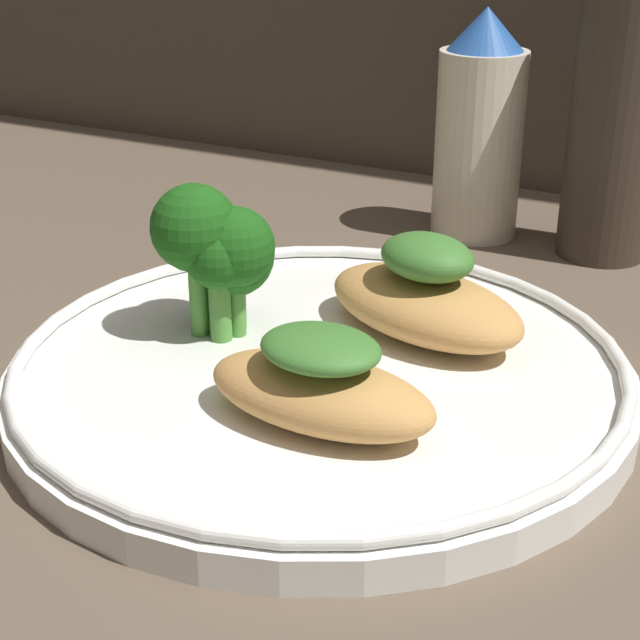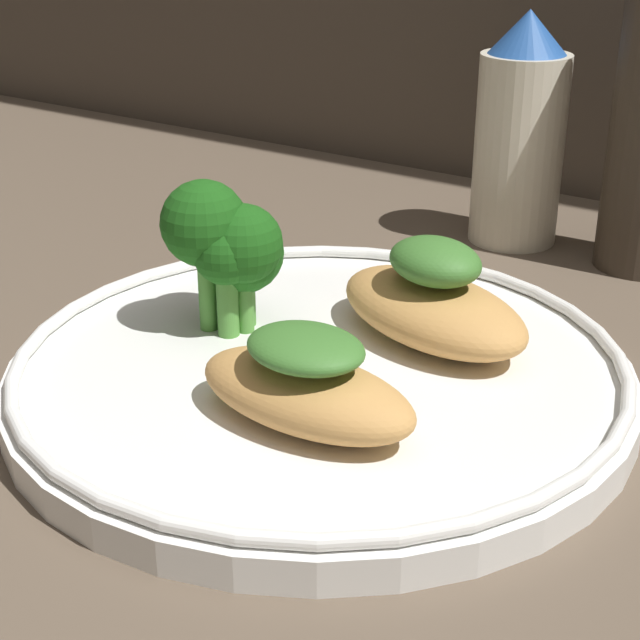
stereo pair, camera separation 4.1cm
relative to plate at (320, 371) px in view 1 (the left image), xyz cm
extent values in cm
cube|color=brown|center=(0.00, 0.00, -1.49)|extent=(180.00, 180.00, 1.00)
cylinder|color=white|center=(0.00, 0.00, -0.29)|extent=(26.52, 26.52, 1.40)
torus|color=white|center=(0.00, 0.00, 0.71)|extent=(25.92, 25.92, 0.60)
ellipsoid|color=tan|center=(2.33, -4.38, 1.65)|extent=(9.28, 4.64, 2.49)
ellipsoid|color=#3D752D|center=(2.33, -4.38, 3.55)|extent=(4.72, 3.80, 1.30)
ellipsoid|color=tan|center=(2.76, 4.80, 1.77)|extent=(11.30, 8.39, 2.72)
ellipsoid|color=#3D752D|center=(2.76, 4.80, 4.10)|extent=(5.32, 4.75, 1.94)
cylinder|color=#4C8E38|center=(-4.59, 0.75, 1.89)|extent=(0.78, 0.78, 2.97)
sphere|color=#195114|center=(-4.59, 0.75, 4.62)|extent=(3.54, 3.54, 3.54)
cylinder|color=#4C8E38|center=(-5.06, 1.31, 1.53)|extent=(1.01, 1.01, 2.25)
sphere|color=#195114|center=(-5.06, 1.31, 3.96)|extent=(3.71, 3.71, 3.71)
cylinder|color=#4C8E38|center=(-6.44, 1.55, 2.18)|extent=(1.02, 1.02, 3.55)
sphere|color=#195114|center=(-6.44, 1.55, 4.93)|extent=(2.78, 2.78, 2.78)
cylinder|color=#4C8E38|center=(-6.12, 0.29, 2.27)|extent=(0.82, 0.82, 3.71)
sphere|color=#195114|center=(-6.12, 0.29, 5.47)|extent=(3.85, 3.85, 3.85)
cylinder|color=#4C8E38|center=(-4.97, -0.17, 1.89)|extent=(0.98, 0.98, 2.96)
sphere|color=#195114|center=(-4.97, -0.17, 4.39)|extent=(2.93, 2.93, 2.93)
cylinder|color=beige|center=(-1.17, 22.47, 4.55)|extent=(5.22, 5.22, 11.07)
cone|color=#23519E|center=(-1.17, 22.47, 11.30)|extent=(4.44, 4.44, 2.44)
cylinder|color=#382D23|center=(6.65, 22.47, 6.69)|extent=(5.09, 5.09, 15.36)
camera|label=1|loc=(17.35, -32.79, 19.43)|focal=55.00mm
camera|label=2|loc=(20.84, -30.69, 19.43)|focal=55.00mm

